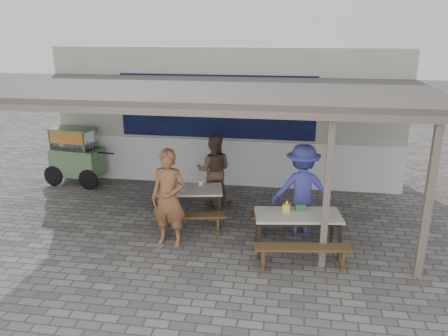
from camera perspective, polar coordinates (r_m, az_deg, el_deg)
ground at (r=8.90m, az=-3.13°, el=-8.48°), size 60.00×60.00×0.00m
back_wall at (r=11.72m, az=0.46°, el=6.86°), size 9.00×1.28×3.50m
warung_roof at (r=8.95m, az=-2.08°, el=9.93°), size 9.00×4.21×2.81m
table_left at (r=9.14m, az=-4.35°, el=-3.20°), size 1.42×0.97×0.75m
bench_left_street at (r=8.68m, az=-4.47°, el=-6.77°), size 1.43×0.55×0.45m
bench_left_wall at (r=9.85m, az=-4.16°, el=-3.70°), size 1.43×0.55×0.45m
table_right at (r=8.02m, az=9.61°, el=-6.46°), size 1.62×0.94×0.75m
bench_right_street at (r=7.59m, az=10.20°, el=-10.74°), size 1.66×0.52×0.45m
bench_right_wall at (r=8.74m, az=8.88°, el=-6.70°), size 1.66×0.52×0.45m
vendor_cart at (r=12.02m, az=-18.76°, el=1.75°), size 1.93×0.91×1.50m
patron_street_side at (r=8.16m, az=-7.23°, el=-3.93°), size 0.73×0.53×1.87m
patron_wall_side at (r=9.99m, az=-1.32°, el=-0.32°), size 0.85×0.68×1.67m
patron_right_table at (r=8.77m, az=10.14°, el=-2.70°), size 1.27×0.86×1.81m
tissue_box at (r=8.08m, az=8.20°, el=-5.12°), size 0.15×0.15×0.13m
donation_box at (r=8.14m, az=9.95°, el=-5.04°), size 0.21×0.16×0.13m
condiment_jar at (r=9.31m, az=-3.06°, el=-1.93°), size 0.09×0.09×0.10m
condiment_bowl at (r=9.12m, az=-5.67°, el=-2.58°), size 0.22×0.22×0.05m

